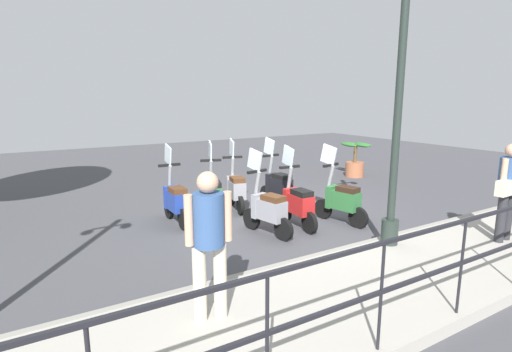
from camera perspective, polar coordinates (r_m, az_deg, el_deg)
ground_plane at (r=8.27m, az=3.70°, el=-6.00°), size 28.00×28.00×0.00m
promenade_walkway at (r=6.11m, az=21.33°, el=-12.52°), size 2.20×20.00×0.15m
fence_railing at (r=5.31m, az=31.00°, el=-7.55°), size 0.04×16.03×1.07m
lamp_post_near at (r=6.41m, az=19.60°, el=8.36°), size 0.26×0.90×4.61m
pedestrian_with_bag at (r=7.48m, az=32.34°, el=-1.11°), size 0.33×0.65×1.59m
pedestrian_distant at (r=4.12m, az=-6.75°, el=-8.40°), size 0.38×0.48×1.59m
potted_palm at (r=12.72m, az=13.94°, el=1.90°), size 1.06×0.66×1.05m
scooter_near_0 at (r=7.98m, az=12.05°, el=-3.28°), size 1.22×0.49×1.54m
scooter_near_1 at (r=7.60m, az=5.90°, el=-3.82°), size 1.23×0.44×1.54m
scooter_near_2 at (r=7.17m, az=1.64°, el=-4.71°), size 1.22×0.49×1.54m
scooter_far_0 at (r=9.04m, az=3.14°, el=-1.32°), size 1.23×0.44×1.54m
scooter_far_1 at (r=8.74m, az=-2.91°, el=-1.76°), size 1.21×0.52×1.54m
scooter_far_2 at (r=8.34m, az=-6.14°, el=-2.45°), size 1.20×0.55×1.54m
scooter_far_3 at (r=7.92m, az=-11.45°, el=-3.36°), size 1.23×0.44×1.54m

